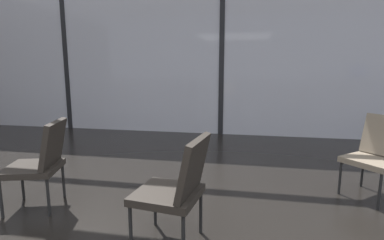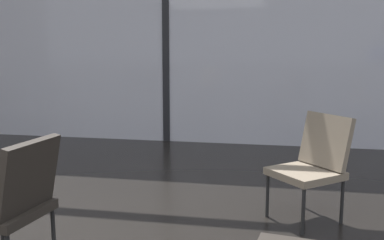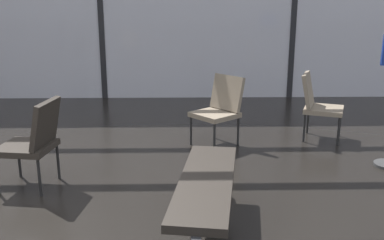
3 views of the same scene
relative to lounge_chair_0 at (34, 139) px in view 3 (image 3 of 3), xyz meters
The scene contains 7 objects.
glass_curtain_wall 4.32m from the lounge_chair_0, 90.71° to the left, with size 14.00×0.08×3.57m, color silver.
window_mullion_1 4.32m from the lounge_chair_0, 90.71° to the left, with size 0.10×0.12×3.57m, color black.
window_mullion_2 5.52m from the lounge_chair_0, 50.05° to the left, with size 0.10×0.12×3.57m, color black.
lounge_chair_0 is the anchor object (origin of this frame).
lounge_chair_3 3.51m from the lounge_chair_0, 25.20° to the left, with size 0.67×0.64×0.87m.
lounge_chair_4 2.29m from the lounge_chair_0, 34.41° to the left, with size 0.71×0.71×0.87m.
waiting_bench 1.86m from the lounge_chair_0, 30.45° to the right, with size 0.62×1.69×0.47m.
Camera 3 is at (1.48, -2.91, 1.76)m, focal length 40.60 mm.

